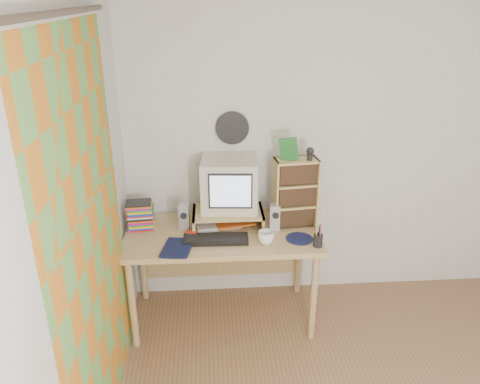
{
  "coord_description": "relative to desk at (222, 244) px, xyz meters",
  "views": [
    {
      "loc": [
        -1.11,
        -1.64,
        2.35
      ],
      "look_at": [
        -0.9,
        1.33,
        1.08
      ],
      "focal_mm": 35.0,
      "sensor_mm": 36.0,
      "label": 1
    }
  ],
  "objects": [
    {
      "name": "back_wall",
      "position": [
        1.03,
        0.31,
        0.63
      ],
      "size": [
        3.5,
        0.0,
        3.5
      ],
      "primitive_type": "plane",
      "rotation": [
        1.57,
        0.0,
        0.0
      ],
      "color": "silver",
      "rests_on": "floor"
    },
    {
      "name": "left_wall",
      "position": [
        -0.72,
        -1.44,
        0.63
      ],
      "size": [
        0.0,
        3.5,
        3.5
      ],
      "primitive_type": "plane",
      "rotation": [
        1.57,
        0.0,
        1.57
      ],
      "color": "silver",
      "rests_on": "floor"
    },
    {
      "name": "curtain",
      "position": [
        -0.68,
        -0.96,
        0.53
      ],
      "size": [
        0.0,
        2.2,
        2.2
      ],
      "primitive_type": "plane",
      "rotation": [
        1.57,
        0.0,
        1.57
      ],
      "color": "#C06C1B",
      "rests_on": "left_wall"
    },
    {
      "name": "wall_disc",
      "position": [
        0.1,
        0.29,
        0.81
      ],
      "size": [
        0.25,
        0.02,
        0.25
      ],
      "primitive_type": "cylinder",
      "rotation": [
        1.57,
        0.0,
        0.0
      ],
      "color": "black",
      "rests_on": "back_wall"
    },
    {
      "name": "desk",
      "position": [
        0.0,
        0.0,
        0.0
      ],
      "size": [
        1.4,
        0.7,
        0.75
      ],
      "color": "tan",
      "rests_on": "floor"
    },
    {
      "name": "monitor_riser",
      "position": [
        0.05,
        0.04,
        0.23
      ],
      "size": [
        0.52,
        0.3,
        0.12
      ],
      "color": "tan",
      "rests_on": "desk"
    },
    {
      "name": "crt_monitor",
      "position": [
        0.07,
        0.09,
        0.44
      ],
      "size": [
        0.43,
        0.43,
        0.38
      ],
      "primitive_type": "cube",
      "rotation": [
        0.0,
        0.0,
        -0.07
      ],
      "color": "beige",
      "rests_on": "monitor_riser"
    },
    {
      "name": "speaker_left",
      "position": [
        -0.27,
        0.0,
        0.23
      ],
      "size": [
        0.08,
        0.08,
        0.2
      ],
      "primitive_type": "cube",
      "rotation": [
        0.0,
        0.0,
        -0.08
      ],
      "color": "#B0AFB4",
      "rests_on": "desk"
    },
    {
      "name": "speaker_right",
      "position": [
        0.39,
        -0.04,
        0.23
      ],
      "size": [
        0.08,
        0.08,
        0.19
      ],
      "primitive_type": "cube",
      "rotation": [
        0.0,
        0.0,
        -0.09
      ],
      "color": "#B0AFB4",
      "rests_on": "desk"
    },
    {
      "name": "keyboard",
      "position": [
        -0.05,
        -0.2,
        0.15
      ],
      "size": [
        0.46,
        0.16,
        0.03
      ],
      "primitive_type": "cube",
      "rotation": [
        0.0,
        0.0,
        -0.03
      ],
      "color": "black",
      "rests_on": "desk"
    },
    {
      "name": "dvd_stack",
      "position": [
        -0.59,
        0.04,
        0.26
      ],
      "size": [
        0.19,
        0.14,
        0.26
      ],
      "primitive_type": null,
      "rotation": [
        0.0,
        0.0,
        0.08
      ],
      "color": "brown",
      "rests_on": "desk"
    },
    {
      "name": "cd_rack",
      "position": [
        0.54,
        0.02,
        0.39
      ],
      "size": [
        0.33,
        0.2,
        0.52
      ],
      "primitive_type": "cube",
      "rotation": [
        0.0,
        0.0,
        0.11
      ],
      "color": "tan",
      "rests_on": "desk"
    },
    {
      "name": "mug",
      "position": [
        0.3,
        -0.25,
        0.18
      ],
      "size": [
        0.12,
        0.12,
        0.09
      ],
      "primitive_type": "imported",
      "rotation": [
        0.0,
        0.0,
        0.07
      ],
      "color": "white",
      "rests_on": "desk"
    },
    {
      "name": "diary",
      "position": [
        -0.4,
        -0.28,
        0.16
      ],
      "size": [
        0.26,
        0.21,
        0.05
      ],
      "primitive_type": "imported",
      "rotation": [
        0.0,
        0.0,
        -0.18
      ],
      "color": "black",
      "rests_on": "desk"
    },
    {
      "name": "mousepad",
      "position": [
        0.54,
        -0.21,
        0.14
      ],
      "size": [
        0.23,
        0.23,
        0.0
      ],
      "primitive_type": "cylinder",
      "rotation": [
        0.0,
        0.0,
        -0.21
      ],
      "color": "#111439",
      "rests_on": "desk"
    },
    {
      "name": "pen_cup",
      "position": [
        0.65,
        -0.32,
        0.2
      ],
      "size": [
        0.07,
        0.07,
        0.13
      ],
      "primitive_type": null,
      "rotation": [
        0.0,
        0.0,
        -0.17
      ],
      "color": "black",
      "rests_on": "desk"
    },
    {
      "name": "papers",
      "position": [
        0.01,
        0.06,
        0.16
      ],
      "size": [
        0.37,
        0.3,
        0.04
      ],
      "primitive_type": null,
      "rotation": [
        0.0,
        0.0,
        0.22
      ],
      "color": "beige",
      "rests_on": "desk"
    },
    {
      "name": "red_box",
      "position": [
        -0.22,
        -0.12,
        0.15
      ],
      "size": [
        0.09,
        0.07,
        0.04
      ],
      "primitive_type": "cube",
      "rotation": [
        0.0,
        0.0,
        -0.25
      ],
      "color": "#B02E12",
      "rests_on": "desk"
    },
    {
      "name": "game_box",
      "position": [
        0.48,
        0.0,
        0.73
      ],
      "size": [
        0.13,
        0.05,
        0.16
      ],
      "primitive_type": "cube",
      "rotation": [
        0.0,
        0.0,
        -0.22
      ],
      "color": "#1A5E22",
      "rests_on": "cd_rack"
    },
    {
      "name": "webcam",
      "position": [
        0.63,
        -0.01,
        0.7
      ],
      "size": [
        0.06,
        0.06,
        0.09
      ],
      "primitive_type": null,
      "rotation": [
        0.0,
        0.0,
        -0.14
      ],
      "color": "black",
      "rests_on": "cd_rack"
    }
  ]
}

